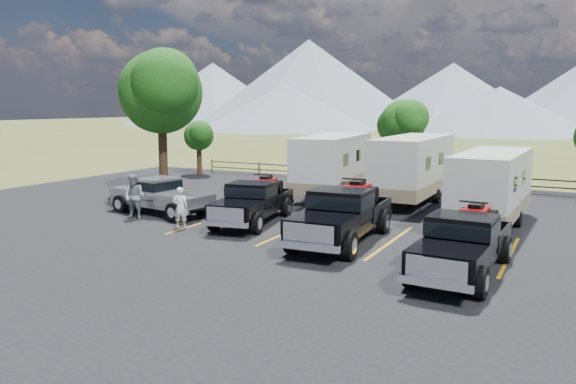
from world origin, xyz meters
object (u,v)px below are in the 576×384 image
at_px(trailer_center, 413,168).
at_px(pickup_silver, 160,195).
at_px(rig_right, 463,242).
at_px(trailer_left, 333,165).
at_px(rig_center, 343,213).
at_px(person_b, 134,197).
at_px(trailer_right, 491,187).
at_px(person_a, 180,208).
at_px(tree_big_nw, 161,92).
at_px(rig_left, 253,201).

xyz_separation_m(trailer_center, pickup_silver, (-9.20, -8.37, -0.88)).
distance_m(rig_right, trailer_left, 14.38).
distance_m(rig_center, person_b, 9.51).
bearing_deg(trailer_center, pickup_silver, -137.68).
height_order(trailer_right, person_b, trailer_right).
relative_size(pickup_silver, person_a, 3.38).
bearing_deg(person_b, pickup_silver, 69.38).
xyz_separation_m(rig_center, trailer_left, (-4.36, 9.33, 0.67)).
relative_size(trailer_left, person_a, 5.68).
bearing_deg(rig_center, trailer_center, 87.07).
bearing_deg(tree_big_nw, rig_right, -23.68).
height_order(rig_right, trailer_left, trailer_left).
distance_m(rig_right, pickup_silver, 14.13).
relative_size(tree_big_nw, trailer_left, 0.83).
xyz_separation_m(rig_center, trailer_center, (-0.05, 9.45, 0.69)).
bearing_deg(person_b, rig_right, -16.80).
distance_m(rig_left, rig_center, 4.78).
height_order(tree_big_nw, rig_left, tree_big_nw).
bearing_deg(trailer_left, tree_big_nw, -164.55).
distance_m(rig_right, person_a, 11.18).
relative_size(tree_big_nw, rig_right, 1.32).
xyz_separation_m(rig_left, trailer_right, (8.85, 3.91, 0.65)).
bearing_deg(person_b, rig_left, 8.86).
bearing_deg(pickup_silver, person_b, -2.65).
height_order(rig_right, pickup_silver, rig_right).
height_order(rig_left, trailer_left, trailer_left).
bearing_deg(pickup_silver, rig_center, 91.11).
bearing_deg(pickup_silver, person_a, 61.65).
xyz_separation_m(trailer_left, pickup_silver, (-4.89, -8.25, -0.86)).
distance_m(tree_big_nw, pickup_silver, 7.62).
height_order(trailer_left, trailer_center, trailer_center).
height_order(rig_right, trailer_center, trailer_center).
xyz_separation_m(rig_left, person_a, (-2.02, -2.28, -0.09)).
relative_size(rig_center, rig_right, 1.10).
distance_m(rig_center, person_a, 6.64).
bearing_deg(trailer_right, trailer_center, 138.34).
distance_m(tree_big_nw, trailer_right, 17.73).
bearing_deg(trailer_right, person_a, -148.39).
bearing_deg(rig_center, trailer_right, 47.88).
xyz_separation_m(trailer_left, person_b, (-5.14, -9.63, -0.74)).
height_order(tree_big_nw, trailer_right, tree_big_nw).
bearing_deg(rig_left, rig_center, -26.94).
relative_size(trailer_left, person_b, 4.86).
distance_m(pickup_silver, person_a, 3.31).
relative_size(rig_left, trailer_left, 0.63).
height_order(rig_left, trailer_center, trailer_center).
relative_size(rig_left, rig_center, 0.91).
bearing_deg(trailer_center, trailer_right, -43.58).
bearing_deg(tree_big_nw, person_b, -60.12).
bearing_deg(tree_big_nw, trailer_right, -1.46).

